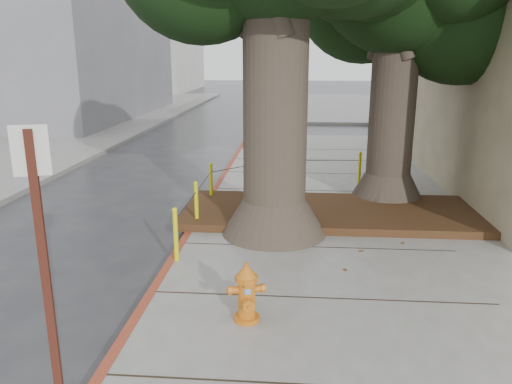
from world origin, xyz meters
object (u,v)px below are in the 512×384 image
(fire_hydrant, at_px, (247,293))
(signpost, at_px, (46,276))
(car_silver, at_px, (403,116))
(car_dark, at_px, (82,115))
(car_red, at_px, (451,114))

(fire_hydrant, relative_size, signpost, 0.29)
(car_silver, xyz_separation_m, car_dark, (-16.53, -0.66, -0.01))
(car_silver, bearing_deg, car_red, -72.61)
(car_silver, distance_m, car_red, 2.59)
(signpost, bearing_deg, fire_hydrant, 39.21)
(fire_hydrant, relative_size, car_red, 0.20)
(signpost, bearing_deg, car_red, 48.24)
(car_dark, bearing_deg, car_silver, 8.35)
(car_red, xyz_separation_m, car_dark, (-19.07, -1.13, -0.11))
(fire_hydrant, relative_size, car_silver, 0.24)
(car_red, height_order, car_dark, car_red)
(car_red, bearing_deg, car_silver, 103.18)
(car_silver, bearing_deg, signpost, 168.31)
(fire_hydrant, height_order, car_red, car_red)
(signpost, relative_size, car_dark, 0.73)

